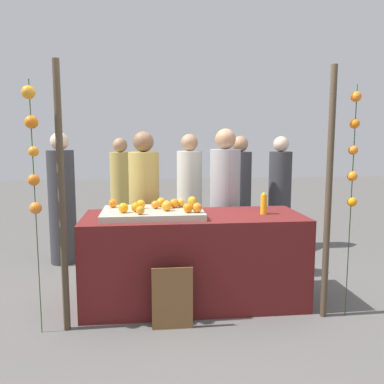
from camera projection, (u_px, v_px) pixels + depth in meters
The scene contains 30 objects.
ground_plane at pixel (194, 301), 3.94m from camera, with size 24.00×24.00×0.00m, color #565451.
stall_counter at pixel (194, 259), 3.88m from camera, with size 2.08×0.82×0.86m, color #5B1919.
orange_tray at pixel (153, 213), 3.76m from camera, with size 0.94×0.63×0.06m, color #B2AD99.
orange_0 at pixel (188, 208), 3.61m from camera, with size 0.08×0.08×0.08m, color orange.
orange_1 at pixel (161, 202), 3.93m from camera, with size 0.09×0.09×0.09m, color orange.
orange_2 at pixel (197, 208), 3.61m from camera, with size 0.09×0.09×0.09m, color orange.
orange_3 at pixel (167, 204), 3.82m from camera, with size 0.08×0.08×0.08m, color orange.
orange_4 at pixel (181, 203), 3.91m from camera, with size 0.08×0.08×0.08m, color orange.
orange_5 at pixel (174, 203), 3.86m from camera, with size 0.09×0.09×0.09m, color orange.
orange_6 at pixel (141, 204), 3.83m from camera, with size 0.08×0.08×0.08m, color orange.
orange_7 at pixel (113, 203), 3.88m from camera, with size 0.08×0.08×0.08m, color orange.
orange_8 at pixel (167, 206), 3.69m from camera, with size 0.09×0.09×0.09m, color orange.
orange_9 at pixel (123, 208), 3.60m from camera, with size 0.09×0.09×0.09m, color orange.
orange_10 at pixel (136, 207), 3.65m from camera, with size 0.09×0.09×0.09m, color orange.
orange_11 at pixel (192, 201), 3.99m from camera, with size 0.09×0.09×0.09m, color orange.
orange_12 at pixel (140, 210), 3.52m from camera, with size 0.07×0.07×0.07m, color orange.
orange_13 at pixel (155, 205), 3.81m from camera, with size 0.08×0.08×0.08m, color orange.
juice_bottle at pixel (264, 204), 3.85m from camera, with size 0.06×0.06×0.21m.
chalkboard_sign at pixel (172, 299), 3.34m from camera, with size 0.34×0.03×0.54m.
vendor_left at pixel (145, 212), 4.46m from camera, with size 0.33×0.33×1.66m.
vendor_right at pixel (225, 209), 4.55m from camera, with size 0.34×0.34×1.69m.
crowd_person_0 at pixel (189, 201), 5.30m from camera, with size 0.33×0.33×1.64m.
crowd_person_1 at pixel (121, 194), 6.08m from camera, with size 0.32×0.32×1.59m.
crowd_person_2 at pixel (62, 203), 5.08m from camera, with size 0.33×0.33×1.66m.
crowd_person_3 at pixel (239, 199), 5.58m from camera, with size 0.32×0.32×1.62m.
crowd_person_4 at pixel (280, 196), 5.80m from camera, with size 0.32×0.32×1.61m.
canopy_post_left at pixel (62, 200), 3.22m from camera, with size 0.06×0.06×2.20m, color #473828.
canopy_post_right at pixel (329, 195), 3.47m from camera, with size 0.06×0.06×2.20m, color #473828.
garland_strand_left at pixel (32, 149), 3.11m from camera, with size 0.11×0.11×2.03m.
garland_strand_right at pixel (354, 150), 3.43m from camera, with size 0.09×0.10×2.03m.
Camera 1 is at (-0.44, -3.74, 1.59)m, focal length 37.63 mm.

